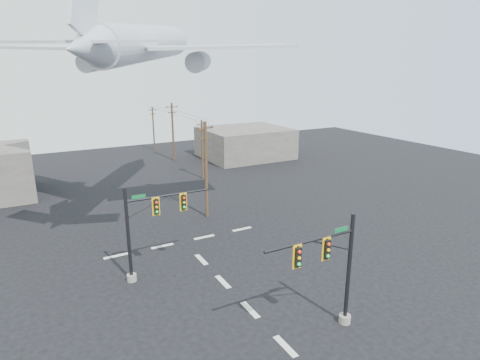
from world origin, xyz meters
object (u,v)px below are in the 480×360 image
utility_pole_d (153,128)px  utility_pole_b (202,148)px  utility_pole_a (206,168)px  utility_pole_c (173,131)px  signal_mast_near (333,272)px  signal_mast_far (147,229)px  airliner (145,44)px

utility_pole_d → utility_pole_b: bearing=-109.6°
utility_pole_a → utility_pole_d: 37.04m
utility_pole_a → utility_pole_c: bearing=63.3°
utility_pole_a → utility_pole_d: size_ratio=1.24×
signal_mast_near → utility_pole_a: bearing=86.6°
utility_pole_a → utility_pole_c: utility_pole_a is taller
signal_mast_far → utility_pole_d: size_ratio=0.89×
utility_pole_a → utility_pole_b: bearing=53.8°
utility_pole_a → utility_pole_c: 27.35m
signal_mast_near → utility_pole_c: (7.08, 47.45, 1.17)m
utility_pole_d → signal_mast_far: bearing=-127.2°
airliner → utility_pole_b: bearing=-8.5°
signal_mast_near → utility_pole_b: utility_pole_b is taller
signal_mast_near → utility_pole_d: bearing=83.3°
utility_pole_b → utility_pole_d: bearing=65.9°
utility_pole_c → signal_mast_far: bearing=-112.3°
utility_pole_b → signal_mast_near: bearing=-125.5°
signal_mast_far → utility_pole_a: utility_pole_a is taller
utility_pole_b → airliner: (-10.32, -11.18, 12.96)m
utility_pole_d → airliner: 37.65m
utility_pole_c → utility_pole_d: bearing=91.8°
utility_pole_a → utility_pole_d: (5.52, 36.61, -1.00)m
signal_mast_near → signal_mast_far: (-7.67, 11.29, 0.03)m
utility_pole_c → airliner: 28.89m
utility_pole_b → utility_pole_d: (-0.08, 22.64, -0.05)m
utility_pole_d → utility_pole_a: bearing=-118.4°
utility_pole_c → utility_pole_d: (-0.34, 9.90, -0.75)m
signal_mast_far → utility_pole_c: (14.75, 36.16, 1.14)m
signal_mast_near → airliner: airliner is taller
signal_mast_near → signal_mast_far: 13.65m
airliner → utility_pole_a: bearing=-86.4°
signal_mast_far → utility_pole_b: 27.55m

